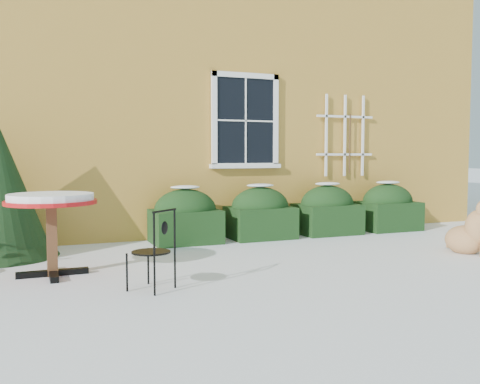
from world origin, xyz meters
name	(u,v)px	position (x,y,z in m)	size (l,w,h in m)	color
ground	(272,274)	(0.00, 0.00, 0.00)	(80.00, 80.00, 0.00)	white
house	(143,77)	(0.00, 7.00, 3.22)	(12.40, 8.40, 6.40)	gold
hedge_row	(295,213)	(1.65, 2.55, 0.40)	(4.95, 0.80, 0.91)	black
bistro_table	(51,207)	(-2.38, 0.89, 0.79)	(1.03, 1.03, 0.95)	black
patio_chair_near	(154,250)	(-1.44, -0.19, 0.42)	(0.52, 0.52, 0.84)	black
dog	(474,231)	(3.16, 0.07, 0.33)	(0.64, 0.91, 0.81)	tan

